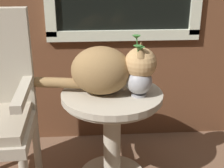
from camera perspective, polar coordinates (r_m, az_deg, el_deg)
wicker_side_table at (r=1.78m, az=0.00°, el=-6.51°), size 0.56×0.56×0.58m
cat at (r=1.65m, az=-0.93°, el=2.70°), size 0.66×0.31×0.28m
pewter_vase_with_ivy at (r=1.64m, az=5.01°, el=0.99°), size 0.14×0.14×0.33m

